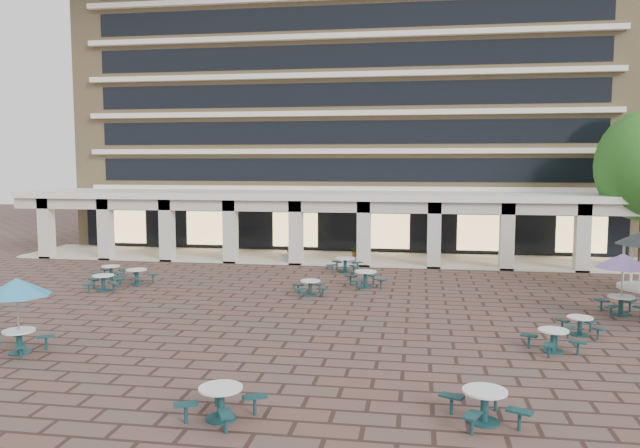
# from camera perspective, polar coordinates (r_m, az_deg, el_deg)

# --- Properties ---
(ground) EXTENTS (120.00, 120.00, 0.00)m
(ground) POSITION_cam_1_polar(r_m,az_deg,el_deg) (26.66, -2.95, -8.10)
(ground) COLOR brown
(ground) RESTS_ON ground
(apartment_building) EXTENTS (40.00, 15.50, 25.20)m
(apartment_building) POSITION_cam_1_polar(r_m,az_deg,el_deg) (51.46, 3.03, 12.66)
(apartment_building) COLOR tan
(apartment_building) RESTS_ON ground
(retail_arcade) EXTENTS (42.00, 6.60, 4.40)m
(retail_arcade) POSITION_cam_1_polar(r_m,az_deg,el_deg) (40.62, 1.37, 0.96)
(retail_arcade) COLOR white
(retail_arcade) RESTS_ON ground
(picnic_table_1) EXTENTS (2.20, 2.20, 0.82)m
(picnic_table_1) POSITION_cam_1_polar(r_m,az_deg,el_deg) (16.20, -9.06, -15.60)
(picnic_table_1) COLOR #164343
(picnic_table_1) RESTS_ON ground
(picnic_table_2) EXTENTS (2.22, 2.22, 0.82)m
(picnic_table_2) POSITION_cam_1_polar(r_m,az_deg,el_deg) (16.33, 14.82, -15.54)
(picnic_table_2) COLOR #164343
(picnic_table_2) RESTS_ON ground
(picnic_table_3) EXTENTS (1.55, 1.55, 0.69)m
(picnic_table_3) POSITION_cam_1_polar(r_m,az_deg,el_deg) (25.09, 22.66, -8.45)
(picnic_table_3) COLOR #164343
(picnic_table_3) RESTS_ON ground
(picnic_table_4) EXTENTS (2.19, 2.19, 2.53)m
(picnic_table_4) POSITION_cam_1_polar(r_m,az_deg,el_deg) (23.00, -25.97, -5.43)
(picnic_table_4) COLOR #164343
(picnic_table_4) RESTS_ON ground
(picnic_table_5) EXTENTS (2.09, 2.09, 0.79)m
(picnic_table_5) POSITION_cam_1_polar(r_m,az_deg,el_deg) (32.76, -19.20, -4.97)
(picnic_table_5) COLOR #164343
(picnic_table_5) RESTS_ON ground
(picnic_table_7) EXTENTS (2.08, 2.08, 0.76)m
(picnic_table_7) POSITION_cam_1_polar(r_m,az_deg,el_deg) (22.66, 20.54, -9.77)
(picnic_table_7) COLOR #164343
(picnic_table_7) RESTS_ON ground
(picnic_table_8) EXTENTS (1.81, 1.81, 0.73)m
(picnic_table_8) POSITION_cam_1_polar(r_m,az_deg,el_deg) (35.85, -18.57, -4.11)
(picnic_table_8) COLOR #164343
(picnic_table_8) RESTS_ON ground
(picnic_table_9) EXTENTS (2.29, 2.29, 0.85)m
(picnic_table_9) POSITION_cam_1_polar(r_m,az_deg,el_deg) (31.82, 4.18, -4.91)
(picnic_table_9) COLOR #164343
(picnic_table_9) RESTS_ON ground
(picnic_table_10) EXTENTS (1.92, 1.92, 0.73)m
(picnic_table_10) POSITION_cam_1_polar(r_m,az_deg,el_deg) (29.89, -0.90, -5.72)
(picnic_table_10) COLOR #164343
(picnic_table_10) RESTS_ON ground
(picnic_table_11) EXTENTS (2.23, 2.23, 2.57)m
(picnic_table_11) POSITION_cam_1_polar(r_m,az_deg,el_deg) (28.70, 25.95, -3.24)
(picnic_table_11) COLOR #164343
(picnic_table_11) RESTS_ON ground
(picnic_table_12) EXTENTS (2.08, 2.08, 0.79)m
(picnic_table_12) POSITION_cam_1_polar(r_m,az_deg,el_deg) (33.94, -16.42, -4.52)
(picnic_table_12) COLOR #164343
(picnic_table_12) RESTS_ON ground
(picnic_table_13) EXTENTS (2.02, 2.02, 0.85)m
(picnic_table_13) POSITION_cam_1_polar(r_m,az_deg,el_deg) (36.05, 2.32, -3.64)
(picnic_table_13) COLOR #164343
(picnic_table_13) RESTS_ON ground
(planter_left) EXTENTS (1.50, 0.72, 1.25)m
(planter_left) POSITION_cam_1_polar(r_m,az_deg,el_deg) (39.48, -2.67, -2.84)
(planter_left) COLOR #9A9994
(planter_left) RESTS_ON ground
(planter_right) EXTENTS (1.50, 0.60, 1.15)m
(planter_right) POSITION_cam_1_polar(r_m,az_deg,el_deg) (38.88, 3.22, -3.09)
(planter_right) COLOR #9A9994
(planter_right) RESTS_ON ground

